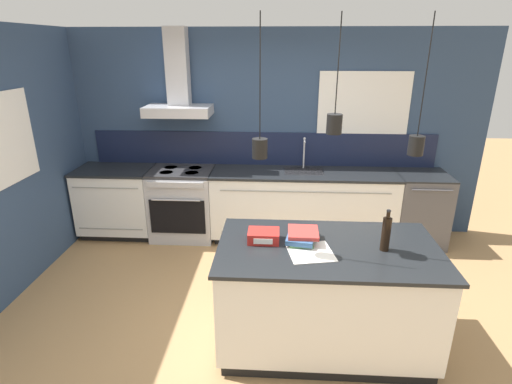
# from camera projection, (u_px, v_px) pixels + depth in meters

# --- Properties ---
(ground_plane) EXTENTS (16.00, 16.00, 0.00)m
(ground_plane) POSITION_uv_depth(u_px,v_px,m) (253.00, 318.00, 3.72)
(ground_plane) COLOR #A87F51
(ground_plane) RESTS_ON ground
(wall_back) EXTENTS (5.60, 2.43, 2.60)m
(wall_back) POSITION_uv_depth(u_px,v_px,m) (258.00, 131.00, 5.12)
(wall_back) COLOR navy
(wall_back) RESTS_ON ground_plane
(wall_left) EXTENTS (0.08, 3.80, 2.60)m
(wall_left) POSITION_uv_depth(u_px,v_px,m) (19.00, 159.00, 4.06)
(wall_left) COLOR navy
(wall_left) RESTS_ON ground_plane
(counter_run_left) EXTENTS (0.96, 0.64, 0.91)m
(counter_run_left) POSITION_uv_depth(u_px,v_px,m) (118.00, 201.00, 5.25)
(counter_run_left) COLOR black
(counter_run_left) RESTS_ON ground_plane
(counter_run_sink) EXTENTS (2.32, 0.64, 1.31)m
(counter_run_sink) POSITION_uv_depth(u_px,v_px,m) (303.00, 205.00, 5.12)
(counter_run_sink) COLOR black
(counter_run_sink) RESTS_ON ground_plane
(oven_range) EXTENTS (0.80, 0.66, 0.91)m
(oven_range) POSITION_uv_depth(u_px,v_px,m) (183.00, 203.00, 5.20)
(oven_range) COLOR #B5B5BA
(oven_range) RESTS_ON ground_plane
(dishwasher) EXTENTS (0.62, 0.65, 0.91)m
(dishwasher) POSITION_uv_depth(u_px,v_px,m) (419.00, 209.00, 5.03)
(dishwasher) COLOR #4C4C51
(dishwasher) RESTS_ON ground_plane
(kitchen_island) EXTENTS (1.74, 0.98, 0.91)m
(kitchen_island) POSITION_uv_depth(u_px,v_px,m) (325.00, 295.00, 3.28)
(kitchen_island) COLOR black
(kitchen_island) RESTS_ON ground_plane
(bottle_on_island) EXTENTS (0.07, 0.07, 0.33)m
(bottle_on_island) POSITION_uv_depth(u_px,v_px,m) (386.00, 233.00, 3.03)
(bottle_on_island) COLOR black
(bottle_on_island) RESTS_ON kitchen_island
(book_stack) EXTENTS (0.27, 0.35, 0.10)m
(book_stack) POSITION_uv_depth(u_px,v_px,m) (302.00, 236.00, 3.20)
(book_stack) COLOR #4C7F4C
(book_stack) RESTS_ON kitchen_island
(red_supply_box) EXTENTS (0.25, 0.19, 0.09)m
(red_supply_box) POSITION_uv_depth(u_px,v_px,m) (264.00, 236.00, 3.20)
(red_supply_box) COLOR red
(red_supply_box) RESTS_ON kitchen_island
(paper_pile) EXTENTS (0.39, 0.39, 0.01)m
(paper_pile) POSITION_uv_depth(u_px,v_px,m) (310.00, 252.00, 3.04)
(paper_pile) COLOR silver
(paper_pile) RESTS_ON kitchen_island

